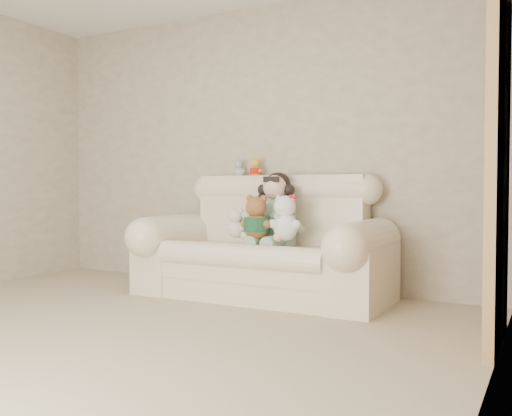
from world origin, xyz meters
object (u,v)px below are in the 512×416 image
object	(u,v)px
white_cat	(285,213)
cream_teddy	(237,220)
sofa	(262,236)
seated_child	(275,209)
brown_teddy	(257,213)

from	to	relation	value
white_cat	cream_teddy	world-z (taller)	white_cat
white_cat	cream_teddy	bearing A→B (deg)	-154.74
sofa	white_cat	distance (m)	0.36
sofa	seated_child	xyz separation A→B (m)	(0.09, 0.08, 0.22)
sofa	seated_child	size ratio (longest dim) A/B	3.29
seated_child	white_cat	bearing A→B (deg)	-46.63
sofa	seated_child	bearing A→B (deg)	42.22
white_cat	cream_teddy	distance (m)	0.44
white_cat	cream_teddy	size ratio (longest dim) A/B	1.49
white_cat	brown_teddy	bearing A→B (deg)	-148.42
brown_teddy	white_cat	size ratio (longest dim) A/B	0.97
brown_teddy	cream_teddy	xyz separation A→B (m)	(-0.20, 0.02, -0.07)
white_cat	sofa	bearing A→B (deg)	-179.79
sofa	white_cat	xyz separation A→B (m)	(0.27, -0.12, 0.20)
sofa	cream_teddy	size ratio (longest dim) A/B	7.24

